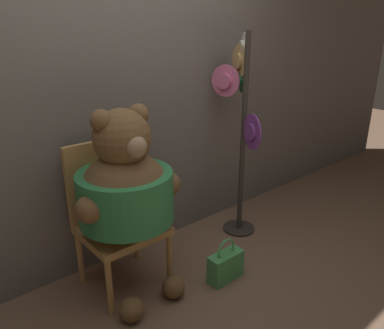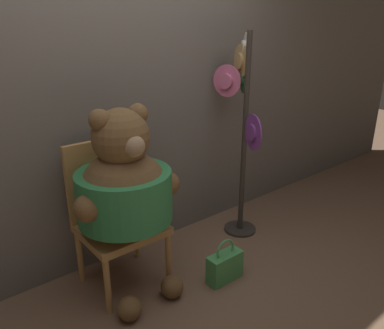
# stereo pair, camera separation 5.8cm
# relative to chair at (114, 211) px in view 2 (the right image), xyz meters

# --- Properties ---
(ground_plane) EXTENTS (14.00, 14.00, 0.00)m
(ground_plane) POSITION_rel_chair_xyz_m (0.26, -0.29, -0.53)
(ground_plane) COLOR brown
(wall_back) EXTENTS (8.00, 0.10, 2.64)m
(wall_back) POSITION_rel_chair_xyz_m (0.26, 0.30, 0.80)
(wall_back) COLOR #66605B
(wall_back) RESTS_ON ground_plane
(chair) EXTENTS (0.52, 0.48, 1.01)m
(chair) POSITION_rel_chair_xyz_m (0.00, 0.00, 0.00)
(chair) COLOR #B2844C
(chair) RESTS_ON ground_plane
(teddy_bear) EXTENTS (0.73, 0.65, 1.28)m
(teddy_bear) POSITION_rel_chair_xyz_m (0.00, -0.17, 0.22)
(teddy_bear) COLOR brown
(teddy_bear) RESTS_ON ground_plane
(hat_display_rack) EXTENTS (0.29, 0.58, 1.69)m
(hat_display_rack) POSITION_rel_chair_xyz_m (1.16, -0.06, 0.51)
(hat_display_rack) COLOR #332D28
(hat_display_rack) RESTS_ON ground_plane
(handbag_on_ground) EXTENTS (0.27, 0.11, 0.33)m
(handbag_on_ground) POSITION_rel_chair_xyz_m (0.57, -0.52, -0.41)
(handbag_on_ground) COLOR #479E56
(handbag_on_ground) RESTS_ON ground_plane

